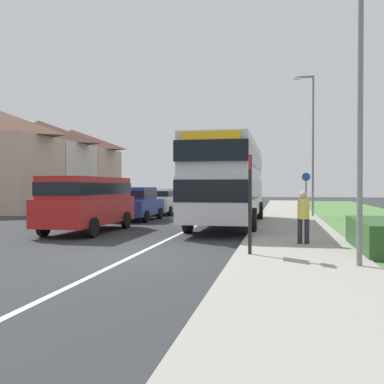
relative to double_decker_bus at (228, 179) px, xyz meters
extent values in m
plane|color=#2D3033|center=(-1.47, -8.42, -2.14)|extent=(120.00, 120.00, 0.00)
cube|color=silver|center=(-1.47, -0.42, -2.14)|extent=(0.14, 60.00, 0.01)
cube|color=#9E998E|center=(2.73, -2.42, -2.08)|extent=(3.20, 68.00, 0.12)
cube|color=#2D5128|center=(4.83, -6.81, -1.69)|extent=(1.10, 3.61, 0.90)
cube|color=#BCBCC1|center=(0.00, 0.00, -0.82)|extent=(2.50, 10.14, 1.65)
cube|color=#BCBCC1|center=(0.00, 0.00, 0.78)|extent=(2.45, 9.94, 1.55)
cube|color=black|center=(0.00, 0.00, -0.49)|extent=(2.52, 10.19, 0.76)
cube|color=black|center=(0.00, 0.00, 0.86)|extent=(2.52, 10.19, 0.72)
cube|color=gold|center=(0.00, -5.02, 1.28)|extent=(2.00, 0.08, 0.44)
cylinder|color=black|center=(-1.25, 3.14, -1.64)|extent=(0.30, 1.00, 1.00)
cylinder|color=black|center=(1.25, 3.14, -1.64)|extent=(0.30, 1.00, 1.00)
cylinder|color=black|center=(-1.25, -2.79, -1.64)|extent=(0.30, 1.00, 1.00)
cylinder|color=black|center=(1.25, -2.79, -1.64)|extent=(0.30, 1.00, 1.00)
cube|color=#B21E1E|center=(-5.14, -3.42, -1.28)|extent=(1.95, 5.35, 0.99)
cube|color=#B21E1E|center=(-5.14, -3.42, -0.38)|extent=(1.72, 4.92, 0.81)
cube|color=black|center=(-5.14, -3.42, -0.42)|extent=(1.75, 4.97, 0.45)
cylinder|color=black|center=(-6.09, -1.76, -1.78)|extent=(0.20, 0.72, 0.72)
cylinder|color=black|center=(-4.18, -1.76, -1.78)|extent=(0.20, 0.72, 0.72)
cylinder|color=black|center=(-6.09, -5.07, -1.78)|extent=(0.20, 0.72, 0.72)
cylinder|color=black|center=(-4.18, -5.07, -1.78)|extent=(0.20, 0.72, 0.72)
cube|color=navy|center=(-5.09, 2.44, -1.44)|extent=(1.75, 4.05, 0.80)
cube|color=navy|center=(-5.09, 2.24, -0.72)|extent=(1.54, 2.23, 0.65)
cube|color=black|center=(-5.09, 2.24, -0.75)|extent=(1.58, 2.25, 0.37)
cylinder|color=black|center=(-5.95, 3.70, -1.84)|extent=(0.20, 0.60, 0.60)
cylinder|color=black|center=(-4.23, 3.70, -1.84)|extent=(0.20, 0.60, 0.60)
cylinder|color=black|center=(-5.95, 1.19, -1.84)|extent=(0.20, 0.60, 0.60)
cylinder|color=black|center=(-4.23, 1.19, -1.84)|extent=(0.20, 0.60, 0.60)
cube|color=silver|center=(-5.10, 7.22, -1.46)|extent=(1.73, 4.18, 0.75)
cube|color=silver|center=(-5.10, 7.02, -0.78)|extent=(1.52, 2.30, 0.62)
cube|color=black|center=(-5.10, 7.02, -0.81)|extent=(1.56, 2.32, 0.34)
cylinder|color=black|center=(-5.95, 8.52, -1.84)|extent=(0.20, 0.60, 0.60)
cylinder|color=black|center=(-4.25, 8.52, -1.84)|extent=(0.20, 0.60, 0.60)
cylinder|color=black|center=(-5.95, 5.93, -1.84)|extent=(0.20, 0.60, 0.60)
cylinder|color=black|center=(-4.25, 5.93, -1.84)|extent=(0.20, 0.60, 0.60)
cylinder|color=#23232D|center=(2.84, -6.05, -1.72)|extent=(0.14, 0.14, 0.85)
cylinder|color=#23232D|center=(3.04, -6.05, -1.72)|extent=(0.14, 0.14, 0.85)
cylinder|color=#D1C14C|center=(2.94, -6.05, -0.99)|extent=(0.34, 0.34, 0.60)
sphere|color=tan|center=(2.94, -6.05, -0.58)|extent=(0.22, 0.22, 0.22)
cylinder|color=black|center=(1.53, -8.32, -0.84)|extent=(0.09, 0.09, 2.60)
cube|color=red|center=(1.53, -8.32, 0.26)|extent=(0.04, 0.44, 0.32)
cube|color=black|center=(1.53, -8.30, -0.59)|extent=(0.06, 0.52, 0.68)
cylinder|color=slate|center=(3.63, 4.51, -1.09)|extent=(0.08, 0.08, 2.10)
cylinder|color=blue|center=(3.63, 4.51, 0.16)|extent=(0.44, 0.03, 0.44)
cylinder|color=slate|center=(3.93, -9.40, 1.65)|extent=(0.12, 0.12, 7.58)
cylinder|color=slate|center=(4.08, 5.88, 1.86)|extent=(0.12, 0.12, 8.01)
cube|color=slate|center=(3.63, 5.88, 5.82)|extent=(0.90, 0.10, 0.10)
cube|color=silver|center=(3.18, 5.88, 5.75)|extent=(0.36, 0.20, 0.14)
cube|color=beige|center=(-16.85, 12.26, 0.43)|extent=(7.76, 5.48, 5.15)
pyramid|color=#4C3328|center=(-16.85, 12.26, 3.98)|extent=(7.76, 5.48, 1.95)
cube|color=#C1A88E|center=(-16.85, 17.86, 0.43)|extent=(7.76, 5.48, 5.15)
pyramid|color=brown|center=(-16.85, 17.86, 3.98)|extent=(7.76, 5.48, 1.95)
camera|label=1|loc=(2.26, -19.03, -0.31)|focal=39.97mm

